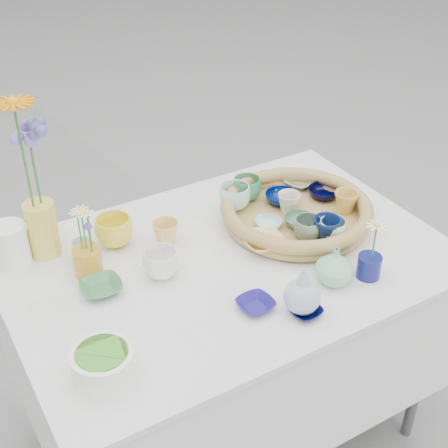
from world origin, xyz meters
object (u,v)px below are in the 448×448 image
display_table (227,428)px  tall_vase_yellow (42,229)px  wicker_tray (296,212)px  bud_vase_seafoam (335,266)px

display_table → tall_vase_yellow: (-0.45, 0.29, 0.85)m
wicker_tray → tall_vase_yellow: tall_vase_yellow is taller
wicker_tray → bud_vase_seafoam: bearing=-106.3°
wicker_tray → tall_vase_yellow: 0.77m
display_table → tall_vase_yellow: size_ratio=7.50×
wicker_tray → bud_vase_seafoam: size_ratio=4.30×
bud_vase_seafoam → wicker_tray: bearing=73.7°
wicker_tray → bud_vase_seafoam: (-0.09, -0.29, 0.02)m
tall_vase_yellow → display_table: bearing=-33.0°
display_table → bud_vase_seafoam: (0.19, -0.24, 0.82)m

